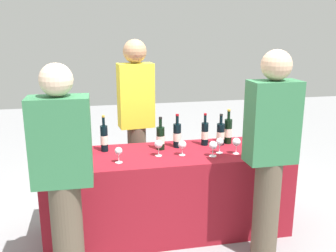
{
  "coord_description": "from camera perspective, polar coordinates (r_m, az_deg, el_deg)",
  "views": [
    {
      "loc": [
        -0.65,
        -3.15,
        1.87
      ],
      "look_at": [
        0.0,
        0.0,
        1.02
      ],
      "focal_mm": 40.42,
      "sensor_mm": 36.0,
      "label": 1
    }
  ],
  "objects": [
    {
      "name": "wine_glass_5",
      "position": [
        3.4,
        10.28,
        -2.46
      ],
      "size": [
        0.07,
        0.07,
        0.15
      ],
      "color": "silver",
      "rests_on": "tasting_table"
    },
    {
      "name": "tasting_table",
      "position": [
        3.54,
        0.0,
        -9.95
      ],
      "size": [
        2.18,
        0.7,
        0.77
      ],
      "primitive_type": "cube",
      "color": "maroon",
      "rests_on": "ground_plane"
    },
    {
      "name": "guest_1",
      "position": [
        3.03,
        15.17,
        -3.55
      ],
      "size": [
        0.38,
        0.23,
        1.71
      ],
      "rotation": [
        0.0,
        0.0,
        0.01
      ],
      "color": "brown",
      "rests_on": "ground_plane"
    },
    {
      "name": "ground_plane",
      "position": [
        3.72,
        0.0,
        -15.32
      ],
      "size": [
        12.0,
        12.0,
        0.0
      ],
      "primitive_type": "plane",
      "color": "gray"
    },
    {
      "name": "wine_bottle_2",
      "position": [
        3.47,
        -1.14,
        -1.8
      ],
      "size": [
        0.08,
        0.08,
        0.31
      ],
      "color": "black",
      "rests_on": "tasting_table"
    },
    {
      "name": "wine_glass_3",
      "position": [
        3.31,
        6.81,
        -2.97
      ],
      "size": [
        0.07,
        0.07,
        0.14
      ],
      "color": "silver",
      "rests_on": "tasting_table"
    },
    {
      "name": "guest_0",
      "position": [
        2.72,
        -15.54,
        -6.86
      ],
      "size": [
        0.41,
        0.23,
        1.64
      ],
      "rotation": [
        0.0,
        0.0,
        -0.02
      ],
      "color": "brown",
      "rests_on": "ground_plane"
    },
    {
      "name": "wine_glass_1",
      "position": [
        3.29,
        -1.44,
        -2.81
      ],
      "size": [
        0.07,
        0.07,
        0.15
      ],
      "color": "silver",
      "rests_on": "tasting_table"
    },
    {
      "name": "wine_bottle_4",
      "position": [
        3.61,
        5.57,
        -1.14
      ],
      "size": [
        0.07,
        0.07,
        0.31
      ],
      "color": "black",
      "rests_on": "tasting_table"
    },
    {
      "name": "wine_bottle_3",
      "position": [
        3.53,
        1.39,
        -1.4
      ],
      "size": [
        0.07,
        0.07,
        0.32
      ],
      "color": "black",
      "rests_on": "tasting_table"
    },
    {
      "name": "wine_bottle_6",
      "position": [
        3.69,
        9.05,
        -0.74
      ],
      "size": [
        0.07,
        0.07,
        0.34
      ],
      "color": "black",
      "rests_on": "tasting_table"
    },
    {
      "name": "wine_glass_0",
      "position": [
        3.16,
        -7.47,
        -3.86
      ],
      "size": [
        0.06,
        0.06,
        0.14
      ],
      "color": "silver",
      "rests_on": "tasting_table"
    },
    {
      "name": "wine_bottle_5",
      "position": [
        3.64,
        7.93,
        -1.17
      ],
      "size": [
        0.08,
        0.08,
        0.3
      ],
      "color": "black",
      "rests_on": "tasting_table"
    },
    {
      "name": "wine_bottle_0",
      "position": [
        3.41,
        -12.13,
        -2.32
      ],
      "size": [
        0.07,
        0.07,
        0.31
      ],
      "color": "black",
      "rests_on": "tasting_table"
    },
    {
      "name": "wine_glass_4",
      "position": [
        3.4,
        7.81,
        -2.44
      ],
      "size": [
        0.07,
        0.07,
        0.14
      ],
      "color": "silver",
      "rests_on": "tasting_table"
    },
    {
      "name": "wine_glass_2",
      "position": [
        3.31,
        2.15,
        -2.88
      ],
      "size": [
        0.07,
        0.07,
        0.13
      ],
      "color": "silver",
      "rests_on": "tasting_table"
    },
    {
      "name": "wine_bottle_1",
      "position": [
        3.46,
        -9.6,
        -1.81
      ],
      "size": [
        0.07,
        0.07,
        0.33
      ],
      "color": "black",
      "rests_on": "tasting_table"
    },
    {
      "name": "server_pouring",
      "position": [
        3.88,
        -4.82,
        1.53
      ],
      "size": [
        0.37,
        0.23,
        1.75
      ],
      "rotation": [
        0.0,
        0.0,
        3.25
      ],
      "color": "brown",
      "rests_on": "ground_plane"
    }
  ]
}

